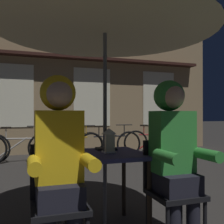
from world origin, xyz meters
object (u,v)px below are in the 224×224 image
object	(u,v)px
chair_left	(58,196)
bicycle_third	(19,147)
cafe_table	(105,163)
lantern	(109,140)
person_right_hooded	(174,144)
bicycle_furthest	(154,142)
bicycle_fifth	(110,144)
patio_umbrella	(105,13)
chair_right	(170,185)
person_left_hooded	(59,149)
book	(106,149)
bicycle_fourth	(70,146)

from	to	relation	value
chair_left	bicycle_third	bearing A→B (deg)	94.82
cafe_table	lantern	xyz separation A→B (m)	(0.03, -0.01, 0.22)
chair_left	cafe_table	bearing A→B (deg)	37.55
person_right_hooded	bicycle_furthest	xyz separation A→B (m)	(2.14, 4.44, -0.50)
cafe_table	bicycle_furthest	distance (m)	4.80
bicycle_fifth	bicycle_furthest	world-z (taller)	same
patio_umbrella	bicycle_fifth	size ratio (longest dim) A/B	1.37
chair_right	person_left_hooded	distance (m)	1.03
person_right_hooded	bicycle_third	bearing A→B (deg)	106.94
chair_left	person_left_hooded	distance (m)	0.36
bicycle_third	bicycle_furthest	size ratio (longest dim) A/B	1.01
person_right_hooded	cafe_table	bearing A→B (deg)	138.43
person_right_hooded	book	xyz separation A→B (m)	(-0.41, 0.60, -0.09)
person_left_hooded	bicycle_fifth	bearing A→B (deg)	67.42
cafe_table	bicycle_fourth	bearing A→B (deg)	85.61
lantern	person_left_hooded	size ratio (longest dim) A/B	0.17
chair_right	bicycle_fourth	distance (m)	4.13
chair_right	bicycle_fifth	distance (m)	4.34
chair_right	bicycle_fifth	size ratio (longest dim) A/B	0.52
person_right_hooded	bicycle_third	xyz separation A→B (m)	(-1.32, 4.34, -0.50)
cafe_table	person_right_hooded	size ratio (longest dim) A/B	0.53
patio_umbrella	chair_left	world-z (taller)	patio_umbrella
bicycle_fifth	cafe_table	bearing A→B (deg)	-108.67
bicycle_furthest	person_left_hooded	bearing A→B (deg)	-124.99
lantern	bicycle_fourth	distance (m)	3.82
book	lantern	bearing A→B (deg)	-97.47
chair_right	cafe_table	bearing A→B (deg)	142.45
patio_umbrella	person_right_hooded	world-z (taller)	patio_umbrella
bicycle_third	book	size ratio (longest dim) A/B	8.34
person_right_hooded	bicycle_third	world-z (taller)	person_right_hooded
chair_right	chair_left	bearing A→B (deg)	180.00
chair_left	bicycle_fourth	size ratio (longest dim) A/B	0.52
chair_right	bicycle_fourth	size ratio (longest dim) A/B	0.52
chair_left	chair_right	world-z (taller)	same
person_right_hooded	bicycle_fourth	distance (m)	4.22
chair_left	bicycle_furthest	xyz separation A→B (m)	(3.10, 4.38, -0.14)
lantern	chair_left	bearing A→B (deg)	-145.32
chair_left	bicycle_fourth	world-z (taller)	chair_left
person_right_hooded	bicycle_third	distance (m)	4.56
person_right_hooded	patio_umbrella	bearing A→B (deg)	138.43
person_right_hooded	bicycle_fifth	xyz separation A→B (m)	(0.83, 4.31, -0.50)
cafe_table	bicycle_fourth	distance (m)	3.78
chair_left	person_left_hooded	bearing A→B (deg)	-90.00
person_right_hooded	book	bearing A→B (deg)	124.55
cafe_table	bicycle_third	world-z (taller)	bicycle_third
person_left_hooded	bicycle_fifth	world-z (taller)	person_left_hooded
bicycle_furthest	book	distance (m)	4.63
chair_right	bicycle_third	xyz separation A→B (m)	(-1.32, 4.28, -0.14)
patio_umbrella	chair_right	xyz separation A→B (m)	(0.48, -0.37, -1.57)
chair_left	bicycle_third	distance (m)	4.30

